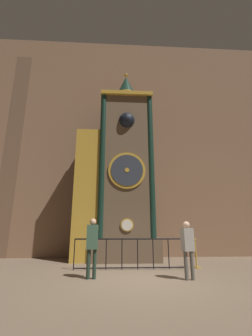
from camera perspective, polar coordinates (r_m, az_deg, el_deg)
ground_plane at (r=7.12m, az=4.43°, el=-26.62°), size 28.00×28.00×0.00m
cathedral_back_wall at (r=13.48m, az=0.35°, el=7.55°), size 24.00×0.32×13.27m
clock_tower at (r=11.18m, az=-1.92°, el=-1.27°), size 4.00×1.84×9.95m
railing_fence at (r=8.79m, az=0.97°, el=-20.55°), size 4.07×0.05×1.08m
visitor_near at (r=7.24m, az=-8.58°, el=-18.06°), size 0.35×0.23×1.73m
visitor_far at (r=7.27m, az=15.38°, el=-18.12°), size 0.39×0.31×1.64m
stanchion_post at (r=9.54m, az=17.38°, el=-20.99°), size 0.28×0.28×1.06m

